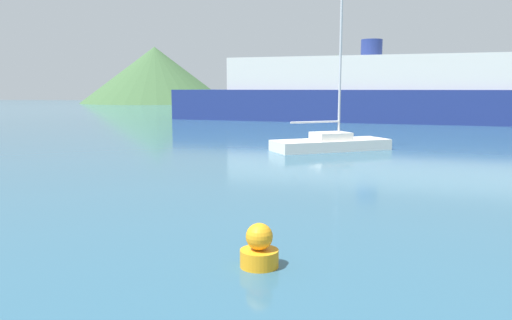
# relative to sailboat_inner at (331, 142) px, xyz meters

# --- Properties ---
(sailboat_inner) EXTENTS (6.05, 4.77, 9.30)m
(sailboat_inner) POSITION_rel_sailboat_inner_xyz_m (0.00, 0.00, 0.00)
(sailboat_inner) COLOR white
(sailboat_inner) RESTS_ON ground_plane
(ferry_distant) EXTENTS (38.39, 12.79, 7.54)m
(ferry_distant) POSITION_rel_sailboat_inner_xyz_m (2.68, 23.57, 2.21)
(ferry_distant) COLOR navy
(ferry_distant) RESTS_ON ground_plane
(buoy_marker) EXTENTS (0.67, 0.67, 0.77)m
(buoy_marker) POSITION_rel_sailboat_inner_xyz_m (-0.54, -16.85, -0.09)
(buoy_marker) COLOR orange
(buoy_marker) RESTS_ON ground_plane
(hill_west) EXTENTS (31.16, 31.16, 11.73)m
(hill_west) POSITION_rel_sailboat_inner_xyz_m (-40.11, 76.36, 5.46)
(hill_west) COLOR #3D6038
(hill_west) RESTS_ON ground_plane
(hill_central) EXTENTS (29.07, 29.07, 9.17)m
(hill_central) POSITION_rel_sailboat_inner_xyz_m (-1.89, 69.68, 4.18)
(hill_central) COLOR #3D6038
(hill_central) RESTS_ON ground_plane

